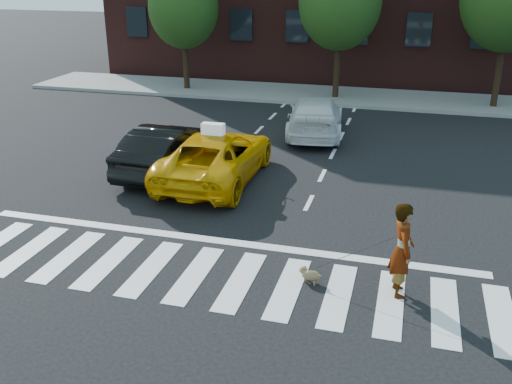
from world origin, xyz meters
TOP-DOWN VIEW (x-y plane):
  - ground at (0.00, 0.00)m, footprint 120.00×120.00m
  - crosswalk at (0.00, 0.00)m, footprint 13.00×2.40m
  - stop_line at (0.00, 1.60)m, footprint 12.00×0.30m
  - sidewalk_far at (0.00, 17.50)m, footprint 30.00×4.00m
  - taxi at (-1.40, 5.44)m, footprint 2.46×5.28m
  - black_sedan at (-3.09, 5.73)m, footprint 1.76×4.55m
  - white_suv at (0.59, 10.99)m, footprint 2.56×5.06m
  - woman at (4.12, 0.40)m, footprint 0.61×0.79m
  - dog at (2.36, 0.34)m, footprint 0.51×0.35m
  - taxi_sign at (-1.40, 5.24)m, footprint 0.65×0.28m

SIDE VIEW (x-z plane):
  - ground at x=0.00m, z-range 0.00..0.00m
  - crosswalk at x=0.00m, z-range 0.00..0.01m
  - stop_line at x=0.00m, z-range 0.00..0.01m
  - sidewalk_far at x=0.00m, z-range 0.00..0.15m
  - dog at x=2.36m, z-range 0.03..0.33m
  - white_suv at x=0.59m, z-range 0.00..1.41m
  - taxi at x=-1.40m, z-range 0.00..1.46m
  - black_sedan at x=-3.09m, z-range 0.00..1.48m
  - woman at x=4.12m, z-range 0.00..1.92m
  - taxi_sign at x=-1.40m, z-range 1.46..1.78m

